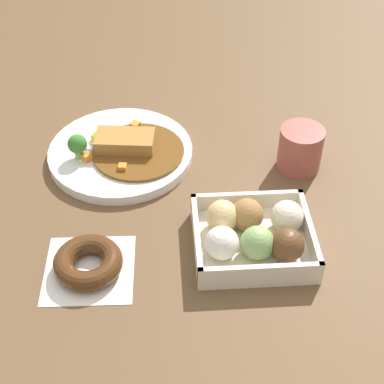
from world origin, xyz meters
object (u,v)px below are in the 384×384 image
(chocolate_ring_donut, at_px, (88,263))
(coffee_mug, at_px, (300,149))
(donut_box, at_px, (253,234))
(curry_plate, at_px, (121,151))

(chocolate_ring_donut, relative_size, coffee_mug, 1.72)
(donut_box, height_order, chocolate_ring_donut, donut_box)
(coffee_mug, bearing_deg, chocolate_ring_donut, -148.47)
(coffee_mug, bearing_deg, curry_plate, 171.88)
(donut_box, distance_m, coffee_mug, 0.21)
(donut_box, bearing_deg, curry_plate, 131.63)
(curry_plate, xyz_separation_m, donut_box, (0.20, -0.23, 0.01))
(chocolate_ring_donut, height_order, coffee_mug, coffee_mug)
(curry_plate, xyz_separation_m, coffee_mug, (0.31, -0.04, 0.03))
(donut_box, xyz_separation_m, coffee_mug, (0.11, 0.18, 0.01))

